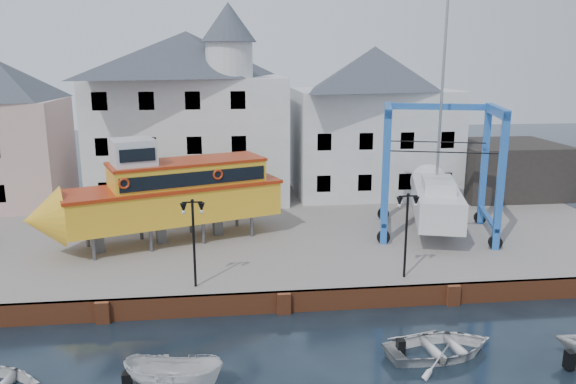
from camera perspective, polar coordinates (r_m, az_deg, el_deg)
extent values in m
plane|color=black|center=(26.21, -0.42, -12.20)|extent=(140.00, 140.00, 0.00)
cube|color=slate|center=(36.25, -2.30, -3.96)|extent=(44.00, 22.00, 1.00)
cube|color=brown|center=(26.11, -0.45, -11.10)|extent=(44.00, 0.25, 1.00)
cube|color=brown|center=(26.41, -18.32, -11.53)|extent=(0.60, 0.36, 1.00)
cube|color=brown|center=(25.96, -0.41, -11.25)|extent=(0.60, 0.36, 1.00)
cube|color=brown|center=(27.89, 16.42, -10.01)|extent=(0.60, 0.36, 1.00)
cube|color=#BF9F94|center=(44.77, -26.79, 3.55)|extent=(8.00, 7.00, 7.50)
cube|color=silver|center=(42.47, -9.92, 5.35)|extent=(14.00, 8.00, 9.00)
pyramid|color=#333943|center=(42.06, -10.26, 13.61)|extent=(14.00, 8.00, 3.20)
cube|color=black|center=(39.83, -17.97, 0.11)|extent=(1.00, 0.08, 1.20)
cube|color=black|center=(39.34, -13.69, 0.23)|extent=(1.00, 0.08, 1.20)
cube|color=black|center=(39.07, -9.32, 0.35)|extent=(1.00, 0.08, 1.20)
cube|color=black|center=(39.04, -4.92, 0.47)|extent=(1.00, 0.08, 1.20)
cube|color=black|center=(39.28, -18.29, 4.37)|extent=(1.00, 0.08, 1.20)
cube|color=black|center=(38.78, -13.93, 4.55)|extent=(1.00, 0.08, 1.20)
cube|color=black|center=(38.51, -9.49, 4.70)|extent=(1.00, 0.08, 1.20)
cube|color=black|center=(38.48, -5.01, 4.82)|extent=(1.00, 0.08, 1.20)
cube|color=black|center=(38.95, -18.61, 8.73)|extent=(1.00, 0.08, 1.20)
cube|color=black|center=(38.45, -14.19, 8.97)|extent=(1.00, 0.08, 1.20)
cube|color=black|center=(38.18, -9.67, 9.15)|extent=(1.00, 0.08, 1.20)
cube|color=black|center=(38.14, -5.11, 9.28)|extent=(1.00, 0.08, 1.20)
cylinder|color=silver|center=(39.59, -5.99, 13.18)|extent=(3.20, 3.20, 2.40)
cone|color=#333943|center=(39.66, -6.09, 16.80)|extent=(3.80, 3.80, 2.60)
cube|color=silver|center=(44.48, 8.53, 5.12)|extent=(12.00, 8.00, 8.00)
pyramid|color=#333943|center=(44.03, 8.78, 12.34)|extent=(12.00, 8.00, 3.20)
cube|color=black|center=(40.13, 3.65, 0.85)|extent=(1.00, 0.08, 1.20)
cube|color=black|center=(40.76, 7.80, 0.95)|extent=(1.00, 0.08, 1.20)
cube|color=black|center=(41.60, 11.81, 1.04)|extent=(1.00, 0.08, 1.20)
cube|color=black|center=(42.64, 15.64, 1.12)|extent=(1.00, 0.08, 1.20)
cube|color=black|center=(39.58, 3.71, 5.09)|extent=(1.00, 0.08, 1.20)
cube|color=black|center=(40.23, 7.94, 5.12)|extent=(1.00, 0.08, 1.20)
cube|color=black|center=(41.08, 12.01, 5.13)|extent=(1.00, 0.08, 1.20)
cube|color=black|center=(42.12, 15.90, 5.11)|extent=(1.00, 0.08, 1.20)
cube|color=black|center=(46.61, 21.05, 2.25)|extent=(8.00, 7.00, 4.00)
cylinder|color=black|center=(26.11, -9.52, -5.39)|extent=(0.12, 0.12, 4.00)
cube|color=black|center=(25.52, -9.70, -1.03)|extent=(0.90, 0.06, 0.06)
sphere|color=black|center=(25.51, -9.71, -0.87)|extent=(0.16, 0.16, 0.16)
cone|color=black|center=(25.62, -10.57, -1.63)|extent=(0.32, 0.32, 0.45)
sphere|color=silver|center=(25.67, -10.55, -2.02)|extent=(0.18, 0.18, 0.18)
cone|color=black|center=(25.57, -8.78, -1.59)|extent=(0.32, 0.32, 0.45)
sphere|color=silver|center=(25.62, -8.77, -1.98)|extent=(0.18, 0.18, 0.18)
cylinder|color=black|center=(27.42, 11.89, -4.56)|extent=(0.12, 0.12, 4.00)
cube|color=black|center=(26.87, 12.10, -0.40)|extent=(0.90, 0.06, 0.06)
sphere|color=black|center=(26.85, 12.11, -0.26)|extent=(0.16, 0.16, 0.16)
cone|color=black|center=(26.81, 11.26, -0.99)|extent=(0.32, 0.32, 0.45)
sphere|color=silver|center=(26.86, 11.25, -1.36)|extent=(0.18, 0.18, 0.18)
cone|color=black|center=(27.06, 12.88, -0.93)|extent=(0.32, 0.32, 0.45)
sphere|color=silver|center=(27.11, 12.86, -1.30)|extent=(0.18, 0.18, 0.18)
cylinder|color=#59595E|center=(31.21, -19.12, -5.43)|extent=(0.26, 0.26, 1.28)
cylinder|color=#59595E|center=(33.48, -19.70, -4.21)|extent=(0.26, 0.26, 1.28)
cylinder|color=#59595E|center=(31.68, -13.75, -4.78)|extent=(0.26, 0.26, 1.28)
cylinder|color=#59595E|center=(33.92, -14.68, -3.62)|extent=(0.26, 0.26, 1.28)
cylinder|color=#59595E|center=(32.42, -8.59, -4.12)|extent=(0.26, 0.26, 1.28)
cylinder|color=#59595E|center=(34.61, -9.84, -3.03)|extent=(0.26, 0.26, 1.28)
cylinder|color=#59595E|center=(33.41, -3.70, -3.45)|extent=(0.26, 0.26, 1.28)
cylinder|color=#59595E|center=(35.54, -5.22, -2.44)|extent=(0.26, 0.26, 1.28)
cube|color=#59595E|center=(32.39, -18.67, -4.71)|extent=(0.63, 0.58, 1.28)
cube|color=#59595E|center=(32.97, -12.78, -4.00)|extent=(0.63, 0.58, 1.28)
cube|color=#59595E|center=(33.89, -7.16, -3.29)|extent=(0.63, 0.58, 1.28)
cube|color=yellow|center=(32.74, -11.47, -1.18)|extent=(12.36, 7.17, 1.88)
cone|color=yellow|center=(31.74, -23.61, -2.53)|extent=(2.88, 3.70, 3.25)
cube|color=#A0290D|center=(32.50, -11.56, 0.57)|extent=(12.65, 7.39, 0.19)
cube|color=yellow|center=(32.60, -10.16, 1.75)|extent=(9.03, 5.67, 1.37)
cube|color=black|center=(31.20, -9.37, 1.34)|extent=(7.73, 2.88, 0.77)
cube|color=black|center=(33.99, -10.89, 2.27)|extent=(7.73, 2.88, 0.77)
cube|color=#A0290D|center=(32.46, -10.21, 3.07)|extent=(9.22, 5.81, 0.15)
cube|color=silver|center=(31.64, -15.47, 3.81)|extent=(2.85, 2.85, 1.56)
cube|color=black|center=(30.52, -15.05, 3.63)|extent=(1.77, 0.70, 0.68)
torus|color=#A0290D|center=(30.24, -16.32, 0.83)|extent=(0.60, 0.32, 0.60)
torus|color=#A0290D|center=(31.52, -7.13, 1.78)|extent=(0.60, 0.32, 0.60)
cube|color=#2048B4|center=(31.76, 9.91, 1.36)|extent=(0.47, 0.47, 7.59)
cylinder|color=black|center=(32.64, 9.67, -4.52)|extent=(0.80, 0.47, 0.76)
cube|color=#2048B4|center=(36.71, 9.85, 2.99)|extent=(0.47, 0.47, 7.59)
cylinder|color=black|center=(37.47, 9.64, -2.16)|extent=(0.80, 0.47, 0.76)
cube|color=#2048B4|center=(32.44, 20.80, 0.92)|extent=(0.47, 0.47, 7.59)
cylinder|color=black|center=(33.30, 20.31, -4.82)|extent=(0.80, 0.47, 0.76)
cube|color=#2048B4|center=(37.30, 19.31, 2.59)|extent=(0.47, 0.47, 7.59)
cylinder|color=black|center=(38.05, 18.92, -2.47)|extent=(0.80, 0.47, 0.76)
cube|color=#2048B4|center=(33.73, 10.13, 8.25)|extent=(1.84, 5.32, 0.53)
cube|color=#2048B4|center=(34.85, 9.70, -2.15)|extent=(1.73, 5.29, 0.23)
cube|color=#2048B4|center=(34.37, 20.49, 7.71)|extent=(1.84, 5.32, 0.53)
cube|color=#2048B4|center=(35.48, 19.65, -2.48)|extent=(1.73, 5.29, 0.23)
cube|color=#2048B4|center=(36.41, 14.96, 8.38)|extent=(6.37, 2.14, 0.38)
cube|color=silver|center=(34.81, 14.81, -0.95)|extent=(4.62, 8.51, 1.74)
cone|color=silver|center=(39.49, 14.17, 0.78)|extent=(2.87, 2.35, 2.50)
cube|color=#59595E|center=(35.14, 14.68, -2.92)|extent=(0.78, 1.95, 0.76)
cube|color=silver|center=(34.02, 15.01, 0.78)|extent=(2.56, 3.60, 0.65)
cylinder|color=#99999E|center=(34.36, 15.41, 10.39)|extent=(0.20, 0.20, 11.93)
cube|color=black|center=(32.25, 15.47, 3.92)|extent=(5.72, 1.72, 0.05)
cube|color=black|center=(36.09, 14.84, 4.93)|extent=(5.72, 1.72, 0.05)
imported|color=silver|center=(23.69, 15.14, -15.68)|extent=(4.82, 3.74, 0.92)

